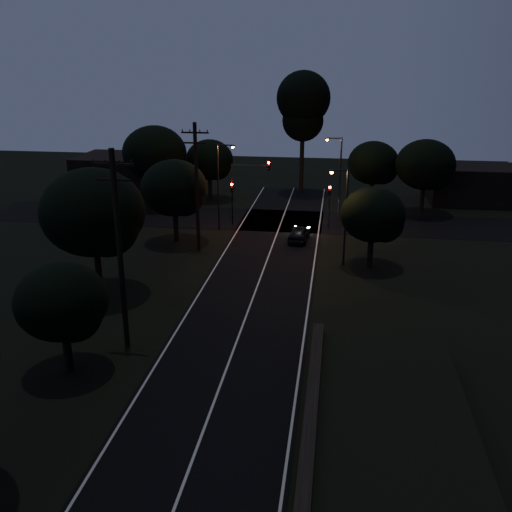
% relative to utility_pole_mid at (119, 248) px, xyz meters
% --- Properties ---
extents(road_surface, '(60.00, 70.00, 0.03)m').
position_rel_utility_pole_mid_xyz_m(road_surface, '(6.00, 16.12, -5.73)').
color(road_surface, black).
rests_on(road_surface, ground).
extents(utility_pole_mid, '(2.20, 0.30, 11.00)m').
position_rel_utility_pole_mid_xyz_m(utility_pole_mid, '(0.00, 0.00, 0.00)').
color(utility_pole_mid, black).
rests_on(utility_pole_mid, ground).
extents(utility_pole_far, '(2.20, 0.30, 10.50)m').
position_rel_utility_pole_mid_xyz_m(utility_pole_far, '(0.00, 17.00, -0.25)').
color(utility_pole_far, black).
rests_on(utility_pole_far, ground).
extents(tree_left_b, '(4.59, 4.59, 5.83)m').
position_rel_utility_pole_mid_xyz_m(tree_left_b, '(-1.84, -3.09, -1.96)').
color(tree_left_b, black).
rests_on(tree_left_b, ground).
extents(tree_left_c, '(6.82, 6.82, 8.61)m').
position_rel_utility_pole_mid_xyz_m(tree_left_c, '(-4.26, 6.86, -0.17)').
color(tree_left_c, black).
rests_on(tree_left_c, ground).
extents(tree_left_d, '(5.66, 5.66, 7.19)m').
position_rel_utility_pole_mid_xyz_m(tree_left_d, '(-2.30, 18.89, -1.08)').
color(tree_left_d, black).
rests_on(tree_left_d, ground).
extents(tree_far_nw, '(5.31, 5.31, 6.73)m').
position_rel_utility_pole_mid_xyz_m(tree_far_nw, '(-2.81, 34.89, -1.39)').
color(tree_far_nw, black).
rests_on(tree_far_nw, ground).
extents(tree_far_w, '(6.75, 6.75, 8.61)m').
position_rel_utility_pole_mid_xyz_m(tree_far_w, '(-7.76, 30.86, -0.14)').
color(tree_far_w, black).
rests_on(tree_far_w, ground).
extents(tree_far_ne, '(5.45, 5.45, 6.89)m').
position_rel_utility_pole_mid_xyz_m(tree_far_ne, '(15.19, 34.89, -1.28)').
color(tree_far_ne, black).
rests_on(tree_far_ne, ground).
extents(tree_far_e, '(5.97, 5.97, 7.58)m').
position_rel_utility_pole_mid_xyz_m(tree_far_e, '(20.21, 31.88, -0.83)').
color(tree_far_e, black).
rests_on(tree_far_e, ground).
extents(tree_right_a, '(4.88, 4.88, 6.20)m').
position_rel_utility_pole_mid_xyz_m(tree_right_a, '(14.17, 14.90, -1.72)').
color(tree_right_a, black).
rests_on(tree_right_a, ground).
extents(tall_pine, '(6.15, 6.15, 13.99)m').
position_rel_utility_pole_mid_xyz_m(tall_pine, '(7.00, 40.00, 4.34)').
color(tall_pine, black).
rests_on(tall_pine, ground).
extents(building_left, '(10.00, 8.00, 4.40)m').
position_rel_utility_pole_mid_xyz_m(building_left, '(-14.00, 37.00, -3.54)').
color(building_left, black).
rests_on(building_left, ground).
extents(building_right, '(9.00, 7.00, 4.00)m').
position_rel_utility_pole_mid_xyz_m(building_right, '(26.00, 38.00, -3.74)').
color(building_right, black).
rests_on(building_right, ground).
extents(signal_left, '(0.28, 0.35, 4.10)m').
position_rel_utility_pole_mid_xyz_m(signal_left, '(1.40, 24.99, -2.90)').
color(signal_left, black).
rests_on(signal_left, ground).
extents(signal_right, '(0.28, 0.35, 4.10)m').
position_rel_utility_pole_mid_xyz_m(signal_right, '(10.60, 24.99, -2.90)').
color(signal_right, black).
rests_on(signal_right, ground).
extents(signal_mast, '(3.70, 0.35, 6.25)m').
position_rel_utility_pole_mid_xyz_m(signal_mast, '(3.09, 24.99, -1.40)').
color(signal_mast, black).
rests_on(signal_mast, ground).
extents(streetlight_a, '(1.66, 0.26, 8.00)m').
position_rel_utility_pole_mid_xyz_m(streetlight_a, '(0.69, 23.00, -1.10)').
color(streetlight_a, black).
rests_on(streetlight_a, ground).
extents(streetlight_b, '(1.66, 0.26, 8.00)m').
position_rel_utility_pole_mid_xyz_m(streetlight_b, '(11.31, 29.00, -1.10)').
color(streetlight_b, black).
rests_on(streetlight_b, ground).
extents(streetlight_c, '(1.46, 0.26, 7.50)m').
position_rel_utility_pole_mid_xyz_m(streetlight_c, '(11.83, 15.00, -1.39)').
color(streetlight_c, black).
rests_on(streetlight_c, ground).
extents(car, '(1.87, 4.08, 1.35)m').
position_rel_utility_pole_mid_xyz_m(car, '(8.13, 20.76, -5.06)').
color(car, black).
rests_on(car, ground).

